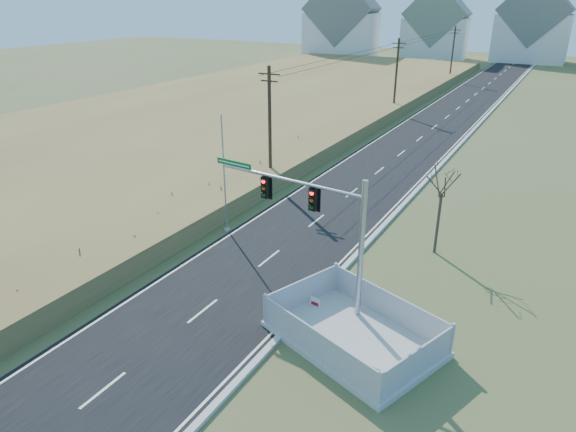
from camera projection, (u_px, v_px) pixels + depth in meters
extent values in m
plane|color=#4C5A2B|center=(228.00, 292.00, 25.62)|extent=(260.00, 260.00, 0.00)
cube|color=black|center=(455.00, 111.00, 65.70)|extent=(8.00, 180.00, 0.06)
cube|color=#B2AFA8|center=(489.00, 114.00, 63.82)|extent=(0.30, 180.00, 0.18)
cube|color=olive|center=(255.00, 102.00, 68.19)|extent=(38.00, 110.00, 1.30)
cylinder|color=#422D1E|center=(270.00, 127.00, 38.78)|extent=(0.26, 0.26, 9.00)
cube|color=#422D1E|center=(269.00, 74.00, 37.24)|extent=(1.80, 0.10, 0.10)
cube|color=#422D1E|center=(269.00, 81.00, 37.44)|extent=(1.40, 0.10, 0.10)
cylinder|color=#422D1E|center=(396.00, 77.00, 62.84)|extent=(0.26, 0.26, 9.00)
cube|color=#422D1E|center=(399.00, 43.00, 61.30)|extent=(1.80, 0.10, 0.10)
cube|color=#422D1E|center=(398.00, 48.00, 61.50)|extent=(1.40, 0.10, 0.10)
cylinder|color=#422D1E|center=(452.00, 54.00, 86.90)|extent=(0.26, 0.26, 9.00)
cube|color=#422D1E|center=(455.00, 30.00, 85.36)|extent=(1.80, 0.10, 0.10)
cube|color=#422D1E|center=(455.00, 33.00, 85.55)|extent=(1.40, 0.10, 0.10)
cube|color=silver|center=(341.00, 36.00, 120.86)|extent=(17.38, 13.12, 10.00)
cube|color=slate|center=(342.00, 9.00, 118.53)|extent=(17.69, 13.38, 16.29)
cube|color=silver|center=(435.00, 39.00, 118.51)|extent=(14.66, 10.95, 9.00)
cube|color=slate|center=(437.00, 14.00, 116.38)|extent=(14.93, 11.17, 14.26)
cube|color=silver|center=(531.00, 38.00, 112.56)|extent=(15.00, 10.00, 10.00)
cube|color=slate|center=(536.00, 10.00, 110.23)|extent=(15.27, 10.20, 15.27)
cylinder|color=#9EA0A5|center=(357.00, 317.00, 23.51)|extent=(0.58, 0.58, 0.19)
cylinder|color=#9EA0A5|center=(361.00, 253.00, 22.22)|extent=(0.25, 0.25, 6.71)
cylinder|color=#9EA0A5|center=(289.00, 180.00, 23.23)|extent=(7.65, 0.96, 0.15)
cube|color=black|center=(313.00, 199.00, 22.76)|extent=(0.37, 0.31, 1.05)
cube|color=black|center=(265.00, 187.00, 24.19)|extent=(0.37, 0.31, 1.05)
cube|color=#055D1D|center=(234.00, 164.00, 24.88)|extent=(2.10, 0.26, 0.29)
cube|color=#B7B5AD|center=(353.00, 339.00, 21.93)|extent=(8.07, 6.78, 0.26)
cube|color=#A8A9AD|center=(316.00, 344.00, 20.32)|extent=(6.18, 2.38, 1.31)
cube|color=#A8A9AD|center=(388.00, 305.00, 22.92)|extent=(6.18, 2.38, 1.31)
cube|color=#A8A9AD|center=(302.00, 292.00, 23.92)|extent=(1.61, 4.13, 1.31)
cube|color=#A8A9AD|center=(418.00, 362.00, 19.32)|extent=(1.61, 4.13, 1.31)
cube|color=white|center=(315.00, 304.00, 24.08)|extent=(0.50, 0.11, 0.62)
cube|color=#B70C20|center=(315.00, 304.00, 24.06)|extent=(0.40, 0.07, 0.18)
cylinder|color=#B7B5AD|center=(227.00, 230.00, 32.32)|extent=(0.33, 0.33, 0.15)
cylinder|color=#9EA0A5|center=(224.00, 175.00, 30.89)|extent=(0.09, 0.09, 7.39)
cylinder|color=#4C3F33|center=(438.00, 224.00, 28.91)|extent=(0.16, 0.16, 3.59)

